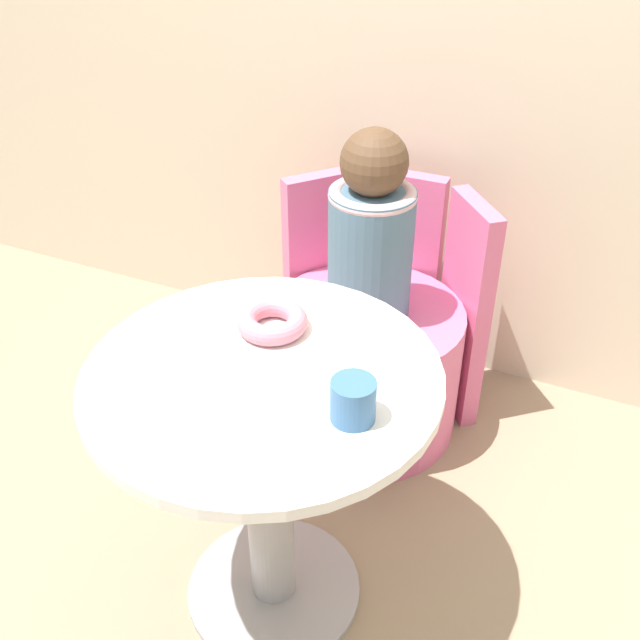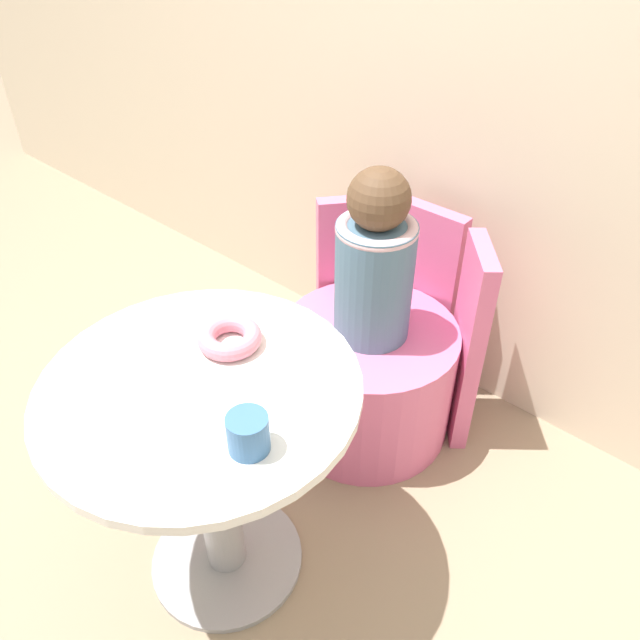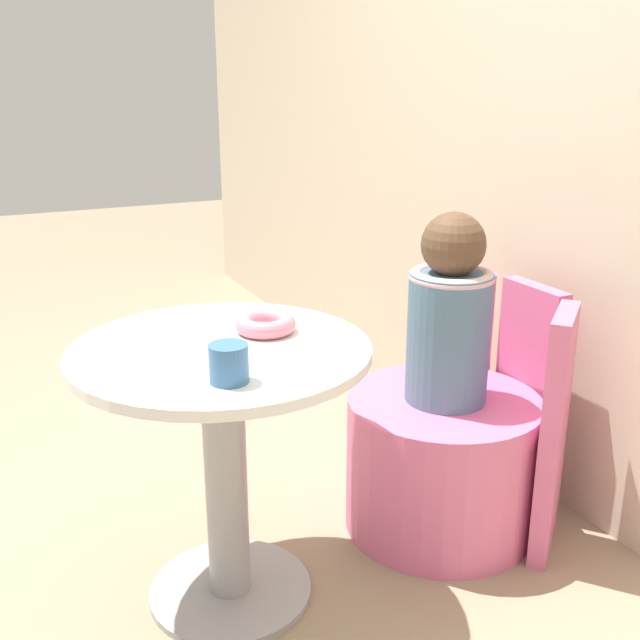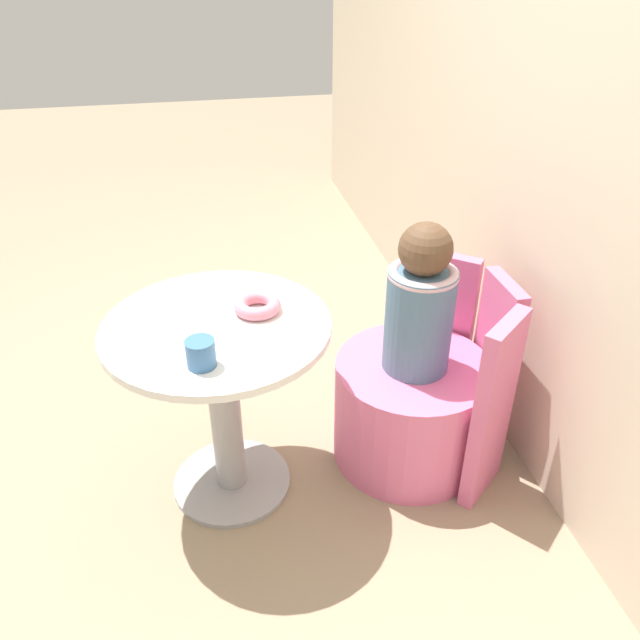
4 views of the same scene
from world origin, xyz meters
The scene contains 8 objects.
ground_plane centered at (0.00, 0.00, 0.00)m, with size 12.00×12.00×0.00m, color gray.
back_wall centered at (0.00, 1.13, 1.20)m, with size 6.00×0.06×2.40m.
round_table centered at (0.05, 0.04, 0.47)m, with size 0.69×0.69×0.67m.
tub_chair centered at (0.02, 0.70, 0.20)m, with size 0.55×0.55×0.40m.
booth_backrest centered at (0.02, 0.92, 0.34)m, with size 0.64×0.24×0.69m.
child_figure centered at (0.02, 0.70, 0.64)m, with size 0.23×0.23×0.52m.
donut centered at (0.01, 0.17, 0.69)m, with size 0.15×0.15×0.04m.
cup centered at (0.26, -0.01, 0.71)m, with size 0.08×0.08×0.08m.
Camera 2 is at (0.87, -0.51, 1.58)m, focal length 35.00 mm.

